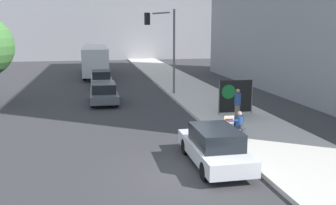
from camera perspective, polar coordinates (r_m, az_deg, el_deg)
name	(u,v)px	position (r m, az deg, el deg)	size (l,w,h in m)	color
ground_plane	(192,174)	(13.43, 3.73, -10.78)	(160.00, 160.00, 0.00)	#38383A
sidewalk_curb	(198,94)	(28.53, 4.56, 1.26)	(4.42, 90.00, 0.18)	beige
seated_protester	(240,124)	(17.05, 10.87, -3.20)	(0.96, 0.77, 1.22)	#474C56
jogger_on_sidewalk	(237,104)	(20.26, 10.55, -0.27)	(0.34, 0.34, 1.70)	#756651
protest_banner	(235,96)	(21.71, 10.23, 0.95)	(2.05, 0.06, 1.96)	slate
traffic_light_pole	(165,38)	(27.51, -0.48, 9.74)	(2.38, 2.14, 6.21)	slate
parked_car_curbside	(215,146)	(14.06, 7.10, -6.66)	(1.73, 4.41, 1.46)	silver
car_on_road_nearest	(104,93)	(25.87, -9.78, 1.49)	(1.82, 4.66, 1.41)	#565B60
car_on_road_midblock	(101,79)	(32.48, -10.14, 3.50)	(1.73, 4.14, 1.49)	white
city_bus_on_road	(95,59)	(41.20, -11.09, 6.55)	(2.51, 11.90, 3.08)	silver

